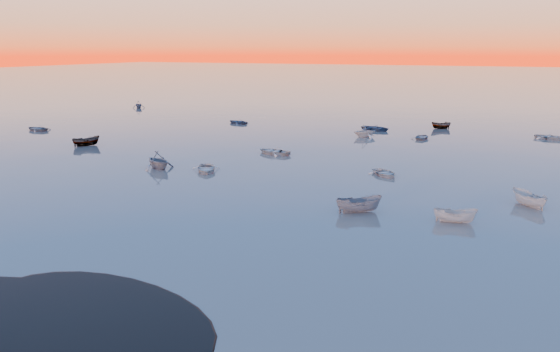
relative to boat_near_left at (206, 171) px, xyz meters
The scene contains 5 objects.
ground 68.99m from the boat_near_left, 78.41° to the left, with size 600.00×600.00×0.00m, color #665E55.
mud_lobes 36.18m from the boat_near_left, 67.47° to the right, with size 140.00×6.00×0.07m, color black, non-canonical shape.
moored_fleet 24.82m from the boat_near_left, 56.05° to the left, with size 124.00×58.00×1.20m, color beige, non-canonical shape.
boat_near_left is the anchor object (origin of this frame).
boat_near_center 20.94m from the boat_near_left, 22.83° to the right, with size 3.89×1.65×1.35m, color gray.
Camera 1 is at (16.42, -17.63, 13.20)m, focal length 35.00 mm.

